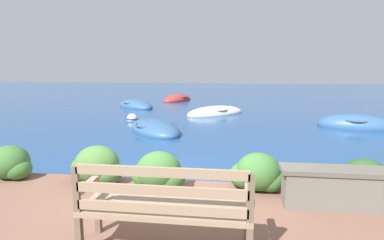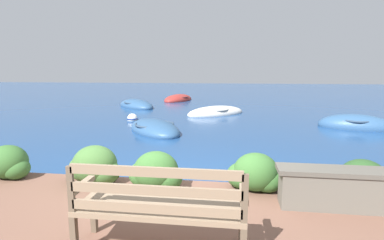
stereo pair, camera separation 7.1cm
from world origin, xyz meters
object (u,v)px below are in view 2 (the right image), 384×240
(park_bench, at_px, (159,205))
(rowboat_mid, at_px, (356,126))
(rowboat_nearest, at_px, (155,130))
(rowboat_distant, at_px, (178,100))
(rowboat_far, at_px, (216,113))
(rowboat_outer, at_px, (136,106))
(mooring_buoy, at_px, (132,119))

(park_bench, xyz_separation_m, rowboat_mid, (4.94, 8.19, -0.63))
(park_bench, relative_size, rowboat_nearest, 0.59)
(park_bench, height_order, rowboat_distant, park_bench)
(rowboat_mid, distance_m, rowboat_distant, 11.40)
(park_bench, xyz_separation_m, rowboat_far, (-0.04, 10.81, -0.65))
(rowboat_mid, distance_m, rowboat_outer, 10.58)
(rowboat_mid, bearing_deg, rowboat_outer, -9.48)
(rowboat_mid, bearing_deg, rowboat_nearest, 29.47)
(rowboat_far, bearing_deg, rowboat_mid, -65.90)
(rowboat_nearest, distance_m, mooring_buoy, 2.45)
(rowboat_outer, height_order, mooring_buoy, rowboat_outer)
(rowboat_mid, relative_size, mooring_buoy, 5.87)
(rowboat_distant, bearing_deg, rowboat_outer, 174.49)
(rowboat_far, height_order, mooring_buoy, rowboat_far)
(park_bench, bearing_deg, rowboat_far, 94.85)
(park_bench, height_order, rowboat_nearest, park_bench)
(mooring_buoy, bearing_deg, park_bench, -69.52)
(rowboat_nearest, bearing_deg, rowboat_mid, 63.61)
(rowboat_far, distance_m, rowboat_outer, 4.95)
(rowboat_mid, height_order, rowboat_distant, rowboat_mid)
(park_bench, distance_m, rowboat_mid, 9.59)
(rowboat_mid, distance_m, mooring_buoy, 8.22)
(rowboat_far, height_order, rowboat_outer, rowboat_outer)
(rowboat_mid, xyz_separation_m, rowboat_distant, (-7.76, 8.35, -0.01))
(rowboat_mid, height_order, rowboat_far, rowboat_mid)
(rowboat_mid, bearing_deg, park_bench, 76.25)
(mooring_buoy, bearing_deg, rowboat_nearest, -54.18)
(rowboat_outer, distance_m, rowboat_distant, 3.95)
(rowboat_mid, height_order, mooring_buoy, rowboat_mid)
(park_bench, distance_m, rowboat_far, 10.83)
(rowboat_mid, relative_size, rowboat_outer, 0.87)
(rowboat_outer, bearing_deg, rowboat_distant, -69.40)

